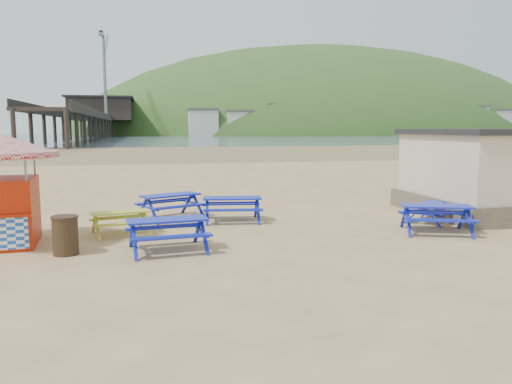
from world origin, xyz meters
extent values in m
plane|color=tan|center=(0.00, 0.00, 0.00)|extent=(400.00, 400.00, 0.00)
plane|color=olive|center=(0.00, 55.00, 0.00)|extent=(400.00, 400.00, 0.00)
plane|color=#42535F|center=(0.00, 170.00, 0.01)|extent=(400.00, 400.00, 0.00)
cube|color=#1916AD|center=(-2.30, 2.59, 0.83)|extent=(2.20, 1.58, 0.06)
cube|color=#1916AD|center=(-2.59, 3.22, 0.51)|extent=(1.99, 1.11, 0.06)
cube|color=#1916AD|center=(-2.02, 1.97, 0.51)|extent=(1.99, 1.11, 0.06)
cube|color=#1916AD|center=(-0.27, 1.58, 0.80)|extent=(2.07, 1.03, 0.06)
cube|color=#1916AD|center=(-0.18, 2.24, 0.50)|extent=(2.00, 0.54, 0.06)
cube|color=#1916AD|center=(-0.36, 0.93, 0.50)|extent=(2.00, 0.54, 0.06)
cube|color=#1916AD|center=(-2.65, -2.18, 0.82)|extent=(2.11, 1.01, 0.06)
cube|color=#1916AD|center=(-2.72, -1.50, 0.51)|extent=(2.05, 0.50, 0.06)
cube|color=#1916AD|center=(-2.57, -2.85, 0.51)|extent=(2.05, 0.50, 0.06)
cube|color=#1916AD|center=(5.46, -1.70, 0.83)|extent=(2.20, 1.45, 0.06)
cube|color=#1916AD|center=(5.70, -1.06, 0.51)|extent=(2.03, 0.96, 0.06)
cube|color=#1916AD|center=(5.23, -2.35, 0.51)|extent=(2.03, 0.96, 0.06)
cube|color=#1916AD|center=(6.26, -0.15, 0.65)|extent=(1.66, 1.45, 0.04)
cube|color=#1916AD|center=(5.95, 0.28, 0.40)|extent=(1.42, 1.13, 0.04)
cube|color=#1916AD|center=(6.58, -0.58, 0.40)|extent=(1.42, 1.13, 0.04)
cube|color=gold|center=(-3.94, 0.23, 0.68)|extent=(1.77, 1.01, 0.05)
cube|color=gold|center=(-4.06, 0.77, 0.42)|extent=(1.67, 0.61, 0.05)
cube|color=gold|center=(-3.81, -0.31, 0.42)|extent=(1.67, 0.61, 0.05)
cylinder|color=#372616|center=(-5.19, -1.98, 0.48)|extent=(0.63, 0.63, 0.96)
cylinder|color=#372616|center=(-5.19, -1.98, 0.97)|extent=(0.68, 0.68, 0.05)
cube|color=black|center=(-18.00, 175.00, 6.00)|extent=(9.00, 220.00, 0.60)
cube|color=black|center=(-18.00, 186.00, 10.00)|extent=(22.00, 30.00, 8.00)
cube|color=black|center=(-18.00, 186.00, 14.30)|extent=(24.00, 32.00, 0.60)
cylinder|color=slate|center=(-15.00, 164.00, 20.00)|extent=(1.00, 1.00, 28.00)
cube|color=slate|center=(-15.00, 178.00, 33.00)|extent=(0.60, 25.63, 12.38)
ellipsoid|color=#2D4C1E|center=(90.00, 230.00, -10.00)|extent=(264.00, 144.00, 108.00)
camera|label=1|loc=(-3.22, -15.10, 3.19)|focal=35.00mm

